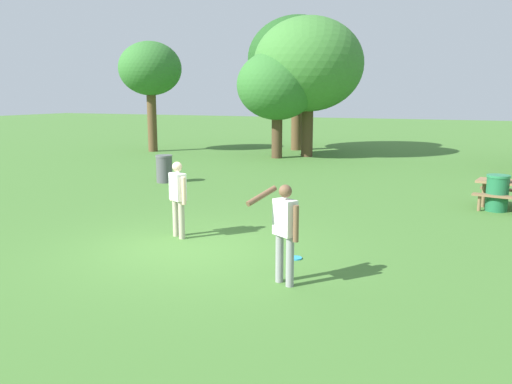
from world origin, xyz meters
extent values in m
plane|color=#447530|center=(0.00, 0.00, 0.00)|extent=(120.00, 120.00, 0.00)
cylinder|color=#B7AD93|center=(-0.77, 0.75, 0.41)|extent=(0.13, 0.13, 0.82)
cylinder|color=#B7AD93|center=(-0.54, 0.62, 0.41)|extent=(0.13, 0.13, 0.82)
cube|color=white|center=(-0.65, 0.68, 1.11)|extent=(0.44, 0.38, 0.58)
sphere|color=beige|center=(-0.65, 0.68, 1.53)|extent=(0.21, 0.21, 0.21)
cylinder|color=beige|center=(-0.88, 0.81, 1.06)|extent=(0.09, 0.09, 0.58)
cylinder|color=beige|center=(-0.43, 0.56, 1.06)|extent=(0.09, 0.09, 0.58)
cylinder|color=gray|center=(2.52, -1.10, 0.41)|extent=(0.13, 0.13, 0.82)
cylinder|color=gray|center=(2.30, -0.97, 0.41)|extent=(0.13, 0.13, 0.82)
cube|color=white|center=(2.41, -1.03, 1.11)|extent=(0.44, 0.38, 0.58)
sphere|color=brown|center=(2.41, -1.03, 1.53)|extent=(0.21, 0.21, 0.21)
cylinder|color=brown|center=(2.64, -1.16, 1.06)|extent=(0.09, 0.09, 0.58)
cylinder|color=brown|center=(2.05, -1.14, 1.45)|extent=(0.36, 0.55, 0.28)
cylinder|color=#2D9EDB|center=(2.14, 0.28, 0.01)|extent=(0.25, 0.25, 0.03)
cube|color=olive|center=(6.00, 6.54, 0.74)|extent=(1.80, 1.04, 0.06)
cube|color=olive|center=(5.90, 5.97, 0.44)|extent=(1.72, 0.54, 0.05)
cylinder|color=olive|center=(5.35, 6.65, 0.35)|extent=(0.11, 0.11, 0.71)
cylinder|color=olive|center=(5.25, 6.08, 0.21)|extent=(0.09, 0.09, 0.41)
cylinder|color=olive|center=(5.44, 7.22, 0.21)|extent=(0.09, 0.09, 0.41)
cylinder|color=#1E663D|center=(5.66, 6.27, 0.45)|extent=(0.56, 0.56, 0.90)
cylinder|color=#287A4B|center=(5.66, 6.27, 0.93)|extent=(0.59, 0.59, 0.06)
cylinder|color=#515156|center=(-4.94, 6.62, 0.45)|extent=(0.56, 0.56, 0.90)
cylinder|color=slate|center=(-4.94, 6.62, 0.93)|extent=(0.59, 0.59, 0.06)
cylinder|color=brown|center=(-11.19, 14.96, 1.75)|extent=(0.49, 0.49, 3.49)
ellipsoid|color=#33702D|center=(-11.19, 14.96, 4.40)|extent=(3.31, 3.31, 2.82)
cylinder|color=brown|center=(-4.28, 18.75, 1.73)|extent=(0.58, 0.58, 3.46)
ellipsoid|color=#21511E|center=(-4.28, 18.75, 4.94)|extent=(5.38, 5.38, 4.57)
cylinder|color=#4C3823|center=(-3.92, 14.85, 1.21)|extent=(0.51, 0.51, 2.42)
ellipsoid|color=#33702D|center=(-3.92, 14.85, 3.48)|extent=(3.87, 3.87, 3.29)
cylinder|color=#4C3823|center=(-2.77, 16.03, 1.51)|extent=(0.57, 0.57, 3.02)
ellipsoid|color=#3D7A33|center=(-2.77, 16.03, 4.48)|extent=(5.32, 5.32, 4.52)
camera|label=1|loc=(5.18, -8.54, 3.02)|focal=36.29mm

